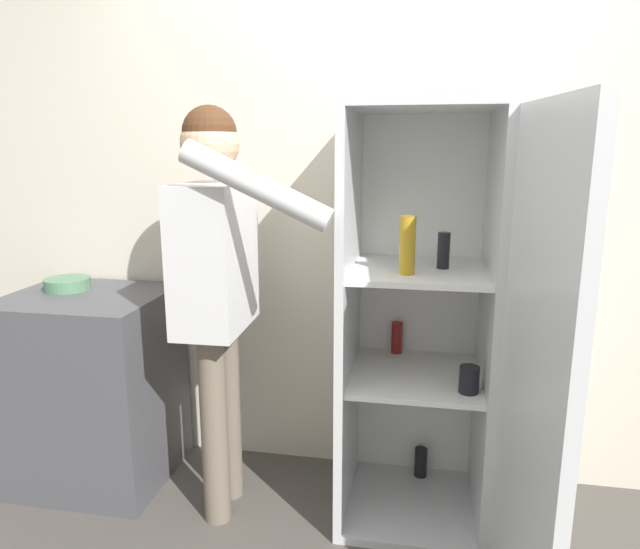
# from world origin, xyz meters

# --- Properties ---
(wall_back) EXTENTS (7.00, 0.06, 2.55)m
(wall_back) POSITION_xyz_m (0.00, 0.98, 1.27)
(wall_back) COLOR beige
(wall_back) RESTS_ON ground_plane
(refrigerator) EXTENTS (0.73, 1.22, 1.77)m
(refrigerator) POSITION_xyz_m (0.25, 0.53, 0.88)
(refrigerator) COLOR silver
(refrigerator) RESTS_ON ground_plane
(person) EXTENTS (0.67, 0.59, 1.75)m
(person) POSITION_xyz_m (-0.65, 0.48, 1.12)
(person) COLOR #726656
(person) RESTS_ON ground_plane
(counter) EXTENTS (0.71, 0.62, 0.92)m
(counter) POSITION_xyz_m (-1.36, 0.62, 0.46)
(counter) COLOR #4C4C51
(counter) RESTS_ON ground_plane
(bowl) EXTENTS (0.21, 0.21, 0.06)m
(bowl) POSITION_xyz_m (-1.49, 0.69, 0.95)
(bowl) COLOR #517F5B
(bowl) RESTS_ON counter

